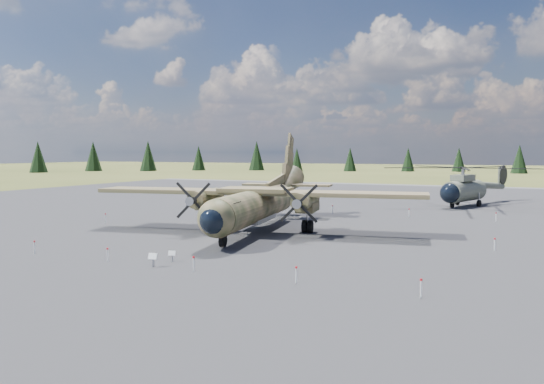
% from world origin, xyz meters
% --- Properties ---
extents(ground, '(500.00, 500.00, 0.00)m').
position_xyz_m(ground, '(0.00, 0.00, 0.00)').
color(ground, brown).
rests_on(ground, ground).
extents(apron, '(120.00, 120.00, 0.04)m').
position_xyz_m(apron, '(0.00, 10.00, 0.00)').
color(apron, '#59595D').
rests_on(apron, ground).
extents(transport_plane, '(27.15, 24.44, 8.95)m').
position_xyz_m(transport_plane, '(-1.67, 1.88, 2.57)').
color(transport_plane, '#333B20').
rests_on(transport_plane, ground).
extents(helicopter_near, '(23.88, 23.88, 4.76)m').
position_xyz_m(helicopter_near, '(11.99, 29.39, 3.38)').
color(helicopter_near, slate).
rests_on(helicopter_near, ground).
extents(info_placard_left, '(0.54, 0.31, 0.80)m').
position_xyz_m(info_placard_left, '(-0.71, -13.51, 0.53)').
color(info_placard_left, gray).
rests_on(info_placard_left, ground).
extents(info_placard_right, '(0.46, 0.31, 0.67)m').
position_xyz_m(info_placard_right, '(-0.60, -11.85, 0.45)').
color(info_placard_right, gray).
rests_on(info_placard_right, ground).
extents(barrier_fence, '(33.12, 29.62, 0.85)m').
position_xyz_m(barrier_fence, '(-0.46, -0.08, 0.51)').
color(barrier_fence, white).
rests_on(barrier_fence, ground).
extents(treeline, '(299.96, 302.91, 10.94)m').
position_xyz_m(treeline, '(-1.69, 1.06, 4.80)').
color(treeline, black).
rests_on(treeline, ground).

